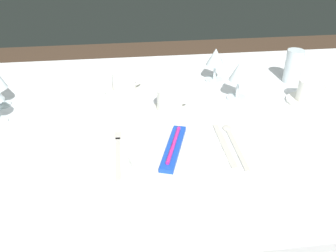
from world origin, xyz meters
name	(u,v)px	position (x,y,z in m)	size (l,w,h in m)	color
dining_table	(168,138)	(0.00, 0.00, 0.66)	(1.80, 1.11, 0.74)	white
dinner_plate	(173,152)	(-0.01, -0.21, 0.75)	(0.24, 0.24, 0.02)	white
toothbrush_package	(173,147)	(-0.01, -0.21, 0.77)	(0.10, 0.21, 0.02)	blue
fork_outer	(118,152)	(-0.16, -0.18, 0.74)	(0.02, 0.23, 0.00)	beige
dinner_knife	(225,146)	(0.14, -0.19, 0.74)	(0.02, 0.22, 0.00)	beige
spoon_soup	(233,141)	(0.17, -0.16, 0.74)	(0.03, 0.23, 0.01)	beige
saucer_left	(124,90)	(-0.13, 0.20, 0.74)	(0.14, 0.14, 0.01)	white
coffee_cup_left	(124,81)	(-0.13, 0.20, 0.78)	(0.10, 0.08, 0.06)	white
saucer_right	(307,101)	(0.48, 0.04, 0.74)	(0.14, 0.14, 0.01)	white
coffee_cup_right	(310,90)	(0.49, 0.04, 0.79)	(0.10, 0.08, 0.07)	white
saucer_far	(169,110)	(0.01, 0.03, 0.74)	(0.12, 0.12, 0.01)	white
coffee_cup_far	(170,99)	(0.01, 0.03, 0.78)	(0.11, 0.08, 0.07)	white
wine_glass_right	(215,59)	(0.21, 0.26, 0.83)	(0.07, 0.07, 0.13)	silver
wine_glass_far	(239,74)	(0.25, 0.10, 0.83)	(0.07, 0.07, 0.14)	silver
drink_tumbler	(293,66)	(0.50, 0.21, 0.80)	(0.06, 0.06, 0.13)	silver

